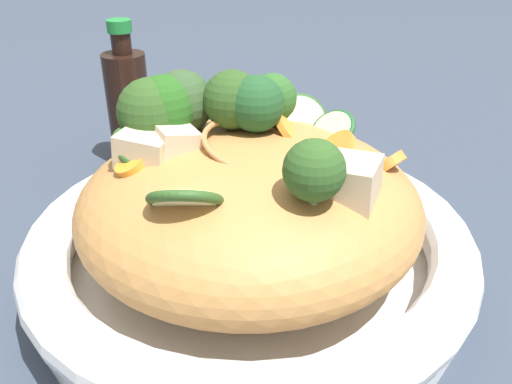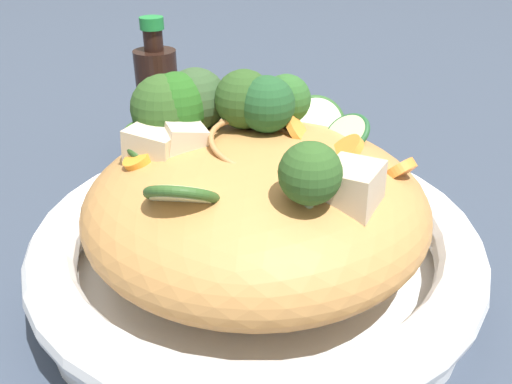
{
  "view_description": "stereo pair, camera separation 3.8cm",
  "coord_description": "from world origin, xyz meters",
  "views": [
    {
      "loc": [
        0.33,
        -0.0,
        0.26
      ],
      "look_at": [
        0.0,
        0.0,
        0.08
      ],
      "focal_mm": 37.85,
      "sensor_mm": 36.0,
      "label": 1
    },
    {
      "loc": [
        0.33,
        0.03,
        0.26
      ],
      "look_at": [
        0.0,
        0.0,
        0.08
      ],
      "focal_mm": 37.85,
      "sensor_mm": 36.0,
      "label": 2
    }
  ],
  "objects": [
    {
      "name": "serving_bowl",
      "position": [
        0.0,
        0.0,
        0.03
      ],
      "size": [
        0.33,
        0.33,
        0.06
      ],
      "color": "white",
      "rests_on": "ground_plane"
    },
    {
      "name": "carrot_coins",
      "position": [
        -0.0,
        0.04,
        0.11
      ],
      "size": [
        0.07,
        0.2,
        0.04
      ],
      "color": "orange",
      "rests_on": "serving_bowl"
    },
    {
      "name": "ground_plane",
      "position": [
        0.0,
        0.0,
        0.0
      ],
      "size": [
        3.0,
        3.0,
        0.0
      ],
      "primitive_type": "plane",
      "color": "#333D4E"
    },
    {
      "name": "chicken_chunks",
      "position": [
        0.02,
        -0.01,
        0.11
      ],
      "size": [
        0.09,
        0.17,
        0.03
      ],
      "color": "beige",
      "rests_on": "serving_bowl"
    },
    {
      "name": "broccoli_florets",
      "position": [
        -0.02,
        -0.03,
        0.13
      ],
      "size": [
        0.16,
        0.16,
        0.06
      ],
      "color": "#8DB56A",
      "rests_on": "serving_bowl"
    },
    {
      "name": "soy_sauce_bottle",
      "position": [
        -0.22,
        -0.13,
        0.07
      ],
      "size": [
        0.04,
        0.04,
        0.15
      ],
      "color": "black",
      "rests_on": "ground_plane"
    },
    {
      "name": "noodle_heap",
      "position": [
        0.0,
        0.0,
        0.07
      ],
      "size": [
        0.24,
        0.24,
        0.1
      ],
      "color": "#B67F44",
      "rests_on": "serving_bowl"
    },
    {
      "name": "zucchini_slices",
      "position": [
        -0.01,
        -0.01,
        0.11
      ],
      "size": [
        0.18,
        0.19,
        0.04
      ],
      "color": "beige",
      "rests_on": "serving_bowl"
    }
  ]
}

